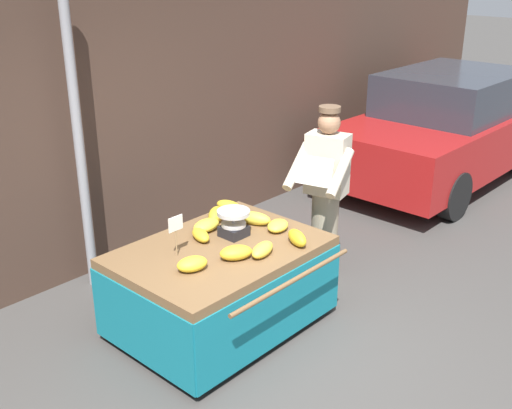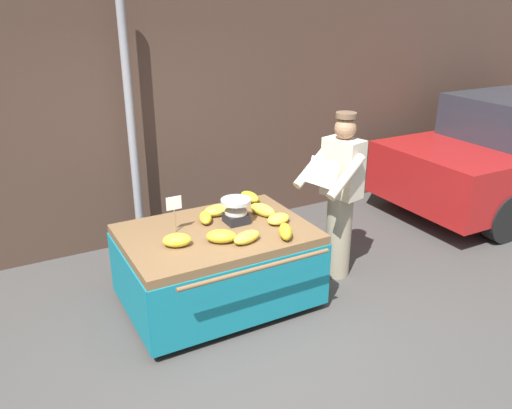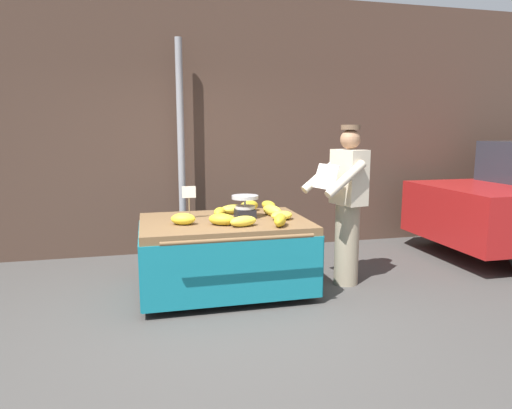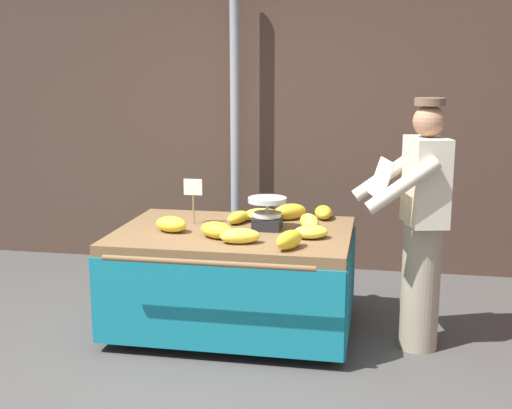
% 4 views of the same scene
% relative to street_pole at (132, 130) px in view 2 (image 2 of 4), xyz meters
% --- Properties ---
extents(ground_plane, '(60.00, 60.00, 0.00)m').
position_rel_street_pole_xyz_m(ground_plane, '(0.15, -2.33, -1.40)').
color(ground_plane, '#423F3D').
extents(back_wall, '(16.00, 0.24, 3.45)m').
position_rel_street_pole_xyz_m(back_wall, '(0.15, 0.33, 0.32)').
color(back_wall, '#473328').
rests_on(back_wall, ground).
extents(street_pole, '(0.09, 0.09, 2.80)m').
position_rel_street_pole_xyz_m(street_pole, '(0.00, 0.00, 0.00)').
color(street_pole, gray).
rests_on(street_pole, ground).
extents(banana_cart, '(1.71, 1.41, 0.76)m').
position_rel_street_pole_xyz_m(banana_cart, '(0.30, -1.46, -0.84)').
color(banana_cart, brown).
rests_on(banana_cart, ground).
extents(weighing_scale, '(0.28, 0.28, 0.23)m').
position_rel_street_pole_xyz_m(weighing_scale, '(0.54, -1.40, -0.53)').
color(weighing_scale, black).
rests_on(weighing_scale, banana_cart).
extents(price_sign, '(0.14, 0.01, 0.34)m').
position_rel_street_pole_xyz_m(price_sign, '(-0.03, -1.32, -0.40)').
color(price_sign, '#997A51').
rests_on(price_sign, banana_cart).
extents(banana_bunch_0, '(0.19, 0.27, 0.09)m').
position_rel_street_pole_xyz_m(banana_bunch_0, '(0.29, -1.25, -0.60)').
color(banana_bunch_0, gold).
rests_on(banana_bunch_0, banana_cart).
extents(banana_bunch_1, '(0.17, 0.28, 0.10)m').
position_rel_street_pole_xyz_m(banana_bunch_1, '(0.91, -0.97, -0.60)').
color(banana_bunch_1, gold).
rests_on(banana_bunch_1, banana_cart).
extents(banana_bunch_2, '(0.28, 0.23, 0.11)m').
position_rel_street_pole_xyz_m(banana_bunch_2, '(-0.12, -1.60, -0.59)').
color(banana_bunch_2, yellow).
rests_on(banana_bunch_2, banana_cart).
extents(banana_bunch_3, '(0.31, 0.27, 0.11)m').
position_rel_street_pole_xyz_m(banana_bunch_3, '(0.24, -1.71, -0.59)').
color(banana_bunch_3, gold).
rests_on(banana_bunch_3, banana_cart).
extents(banana_bunch_4, '(0.21, 0.28, 0.12)m').
position_rel_street_pole_xyz_m(banana_bunch_4, '(0.77, -1.90, -0.59)').
color(banana_bunch_4, gold).
rests_on(banana_bunch_4, banana_cart).
extents(banana_bunch_5, '(0.29, 0.20, 0.10)m').
position_rel_street_pole_xyz_m(banana_bunch_5, '(0.46, -1.14, -0.60)').
color(banana_bunch_5, yellow).
rests_on(banana_bunch_5, banana_cart).
extents(banana_bunch_6, '(0.21, 0.32, 0.11)m').
position_rel_street_pole_xyz_m(banana_bunch_6, '(0.84, -1.36, -0.59)').
color(banana_bunch_6, yellow).
rests_on(banana_bunch_6, banana_cart).
extents(banana_bunch_7, '(0.30, 0.26, 0.12)m').
position_rel_street_pole_xyz_m(banana_bunch_7, '(0.66, -1.05, -0.58)').
color(banana_bunch_7, gold).
rests_on(banana_bunch_7, banana_cart).
extents(banana_bunch_8, '(0.30, 0.20, 0.10)m').
position_rel_street_pole_xyz_m(banana_bunch_8, '(0.43, -1.82, -0.60)').
color(banana_bunch_8, yellow).
rests_on(banana_bunch_8, banana_cart).
extents(banana_bunch_9, '(0.28, 0.23, 0.09)m').
position_rel_street_pole_xyz_m(banana_bunch_9, '(0.88, -1.60, -0.60)').
color(banana_bunch_9, yellow).
rests_on(banana_bunch_9, banana_cart).
extents(vendor_person, '(0.66, 0.61, 1.71)m').
position_rel_street_pole_xyz_m(vendor_person, '(1.61, -1.56, -0.53)').
color(vendor_person, gray).
rests_on(vendor_person, ground).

